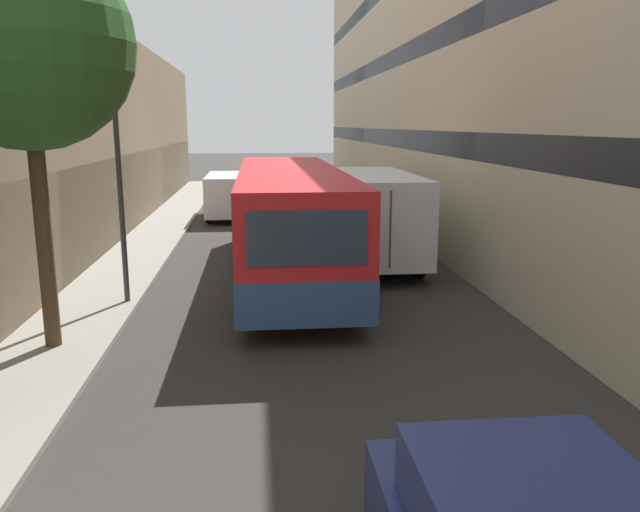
{
  "coord_description": "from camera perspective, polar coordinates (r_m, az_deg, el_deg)",
  "views": [
    {
      "loc": [
        -1.03,
        0.74,
        4.01
      ],
      "look_at": [
        0.1,
        12.04,
        1.6
      ],
      "focal_mm": 35.0,
      "sensor_mm": 36.0,
      "label": 1
    }
  ],
  "objects": [
    {
      "name": "street_lamp",
      "position": [
        14.29,
        -18.56,
        17.13
      ],
      "size": [
        0.36,
        0.8,
        7.87
      ],
      "color": "#38383D",
      "rests_on": "sidewalk_left"
    },
    {
      "name": "panel_van",
      "position": [
        27.31,
        -8.17,
        5.65
      ],
      "size": [
        1.98,
        4.43,
        1.88
      ],
      "color": "silver",
      "rests_on": "ground_plane"
    },
    {
      "name": "ground_plane",
      "position": [
        14.84,
        -1.53,
        -3.7
      ],
      "size": [
        150.0,
        150.0,
        0.0
      ],
      "primitive_type": "plane",
      "color": "#33302D"
    },
    {
      "name": "bus",
      "position": [
        16.66,
        -2.79,
        3.42
      ],
      "size": [
        2.61,
        11.77,
        2.86
      ],
      "color": "red",
      "rests_on": "ground_plane"
    },
    {
      "name": "box_truck",
      "position": [
        18.88,
        3.98,
        4.24
      ],
      "size": [
        2.38,
        7.99,
        2.64
      ],
      "color": "silver",
      "rests_on": "ground_plane"
    },
    {
      "name": "sidewalk_left",
      "position": [
        15.26,
        -19.67,
        -3.77
      ],
      "size": [
        1.99,
        60.0,
        0.1
      ],
      "color": "gray",
      "rests_on": "ground_plane"
    },
    {
      "name": "street_tree_left",
      "position": [
        11.78,
        -25.3,
        17.13
      ],
      "size": [
        3.53,
        3.53,
        6.97
      ],
      "color": "#4C3823",
      "rests_on": "sidewalk_left"
    }
  ]
}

